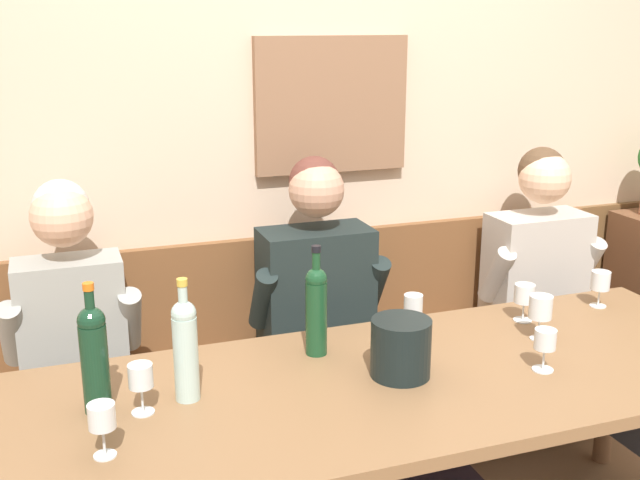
{
  "coord_description": "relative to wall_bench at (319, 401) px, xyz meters",
  "views": [
    {
      "loc": [
        -0.94,
        -1.81,
        1.77
      ],
      "look_at": [
        -0.14,
        0.43,
        1.08
      ],
      "focal_mm": 43.11,
      "sensor_mm": 36.0,
      "label": 1
    }
  ],
  "objects": [
    {
      "name": "person_center_right_seat",
      "position": [
        -0.92,
        -0.4,
        0.33
      ],
      "size": [
        0.46,
        1.33,
        1.26
      ],
      "color": "#352738",
      "rests_on": "ground"
    },
    {
      "name": "wine_glass_right_end",
      "position": [
        0.95,
        -0.45,
        0.55
      ],
      "size": [
        0.07,
        0.07,
        0.14
      ],
      "color": "silver",
      "rests_on": "dining_table"
    },
    {
      "name": "wine_glass_left_end",
      "position": [
        0.15,
        -0.5,
        0.56
      ],
      "size": [
        0.06,
        0.06,
        0.16
      ],
      "color": "silver",
      "rests_on": "dining_table"
    },
    {
      "name": "wine_glass_mid_right",
      "position": [
        0.6,
        -0.48,
        0.55
      ],
      "size": [
        0.07,
        0.07,
        0.14
      ],
      "color": "silver",
      "rests_on": "dining_table"
    },
    {
      "name": "room_wall_back",
      "position": [
        0.0,
        0.26,
        1.12
      ],
      "size": [
        6.8,
        0.12,
        2.8
      ],
      "color": "beige",
      "rests_on": "ground"
    },
    {
      "name": "person_right_seat",
      "position": [
        0.98,
        -0.39,
        0.33
      ],
      "size": [
        0.52,
        1.34,
        1.26
      ],
      "color": "#282441",
      "rests_on": "ground"
    },
    {
      "name": "person_center_left_seat",
      "position": [
        -0.02,
        -0.38,
        0.34
      ],
      "size": [
        0.53,
        1.34,
        1.28
      ],
      "color": "#2D2D37",
      "rests_on": "ground"
    },
    {
      "name": "wine_glass_center_rear",
      "position": [
        -0.88,
        -0.89,
        0.55
      ],
      "size": [
        0.07,
        0.07,
        0.14
      ],
      "color": "silver",
      "rests_on": "dining_table"
    },
    {
      "name": "wine_glass_mid_left",
      "position": [
        -0.76,
        -0.7,
        0.55
      ],
      "size": [
        0.07,
        0.07,
        0.14
      ],
      "color": "silver",
      "rests_on": "dining_table"
    },
    {
      "name": "wall_bench",
      "position": [
        0.0,
        0.0,
        0.0
      ],
      "size": [
        2.67,
        0.42,
        0.94
      ],
      "color": "brown",
      "rests_on": "ground"
    },
    {
      "name": "wine_glass_by_bottle",
      "position": [
        0.43,
        -0.84,
        0.54
      ],
      "size": [
        0.07,
        0.07,
        0.13
      ],
      "color": "silver",
      "rests_on": "dining_table"
    },
    {
      "name": "wine_bottle_green_tall",
      "position": [
        -0.19,
        -0.49,
        0.61
      ],
      "size": [
        0.07,
        0.07,
        0.36
      ],
      "color": "#164124",
      "rests_on": "dining_table"
    },
    {
      "name": "dining_table",
      "position": [
        0.0,
        -0.74,
        0.38
      ],
      "size": [
        2.37,
        0.87,
        0.73
      ],
      "color": "brown",
      "rests_on": "ground"
    },
    {
      "name": "wood_wainscot_panel",
      "position": [
        0.0,
        0.21,
        0.18
      ],
      "size": [
        6.8,
        0.03,
        0.93
      ],
      "primitive_type": "cube",
      "color": "brown",
      "rests_on": "ground"
    },
    {
      "name": "wine_bottle_clear_water",
      "position": [
        -0.87,
        -0.65,
        0.62
      ],
      "size": [
        0.07,
        0.07,
        0.37
      ],
      "color": "#143722",
      "rests_on": "dining_table"
    },
    {
      "name": "ice_bucket",
      "position": [
        -0.0,
        -0.73,
        0.54
      ],
      "size": [
        0.18,
        0.18,
        0.18
      ],
      "primitive_type": "cylinder",
      "color": "black",
      "rests_on": "dining_table"
    },
    {
      "name": "wine_glass_center_front",
      "position": [
        0.56,
        -0.64,
        0.56
      ],
      "size": [
        0.08,
        0.08,
        0.15
      ],
      "color": "silver",
      "rests_on": "dining_table"
    },
    {
      "name": "wine_bottle_amber_mid",
      "position": [
        -0.63,
        -0.66,
        0.61
      ],
      "size": [
        0.07,
        0.07,
        0.36
      ],
      "color": "#ADCEC8",
      "rests_on": "dining_table"
    }
  ]
}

